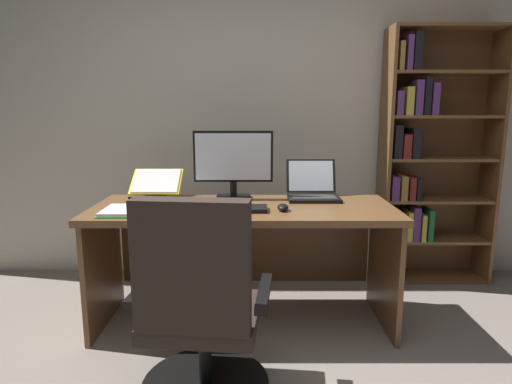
# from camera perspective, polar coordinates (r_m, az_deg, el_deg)

# --- Properties ---
(wall_back) EXTENTS (5.29, 0.12, 2.81)m
(wall_back) POSITION_cam_1_polar(r_m,az_deg,el_deg) (3.50, 0.44, 12.21)
(wall_back) COLOR beige
(wall_back) RESTS_ON ground
(desk) EXTENTS (1.81, 0.70, 0.75)m
(desk) POSITION_cam_1_polar(r_m,az_deg,el_deg) (2.74, -1.75, -5.58)
(desk) COLOR brown
(desk) RESTS_ON ground
(bookshelf) EXTENTS (0.84, 0.29, 1.90)m
(bookshelf) POSITION_cam_1_polar(r_m,az_deg,el_deg) (3.54, 21.15, 4.03)
(bookshelf) COLOR brown
(bookshelf) RESTS_ON ground
(office_chair) EXTENTS (0.65, 0.60, 0.97)m
(office_chair) POSITION_cam_1_polar(r_m,az_deg,el_deg) (2.01, -7.50, -16.13)
(office_chair) COLOR black
(office_chair) RESTS_ON ground
(monitor) EXTENTS (0.51, 0.16, 0.44)m
(monitor) POSITION_cam_1_polar(r_m,az_deg,el_deg) (2.80, -3.16, 3.64)
(monitor) COLOR black
(monitor) RESTS_ON desk
(laptop) EXTENTS (0.33, 0.32, 0.24)m
(laptop) POSITION_cam_1_polar(r_m,az_deg,el_deg) (2.86, 7.26, 0.21)
(laptop) COLOR black
(laptop) RESTS_ON desk
(keyboard) EXTENTS (0.42, 0.15, 0.02)m
(keyboard) POSITION_cam_1_polar(r_m,az_deg,el_deg) (2.50, -3.52, -2.19)
(keyboard) COLOR black
(keyboard) RESTS_ON desk
(computer_mouse) EXTENTS (0.06, 0.10, 0.04)m
(computer_mouse) POSITION_cam_1_polar(r_m,az_deg,el_deg) (2.50, 3.37, -2.01)
(computer_mouse) COLOR black
(computer_mouse) RESTS_ON desk
(reading_stand_with_book) EXTENTS (0.33, 0.28, 0.17)m
(reading_stand_with_book) POSITION_cam_1_polar(r_m,az_deg,el_deg) (2.96, -13.11, 1.05)
(reading_stand_with_book) COLOR black
(reading_stand_with_book) RESTS_ON desk
(open_binder) EXTENTS (0.41, 0.28, 0.02)m
(open_binder) POSITION_cam_1_polar(r_m,az_deg,el_deg) (2.53, -15.17, -2.39)
(open_binder) COLOR green
(open_binder) RESTS_ON desk
(notepad) EXTENTS (0.16, 0.22, 0.01)m
(notepad) POSITION_cam_1_polar(r_m,az_deg,el_deg) (2.71, -7.92, -1.38)
(notepad) COLOR silver
(notepad) RESTS_ON desk
(pen) EXTENTS (0.14, 0.04, 0.01)m
(pen) POSITION_cam_1_polar(r_m,az_deg,el_deg) (2.71, -7.50, -1.20)
(pen) COLOR navy
(pen) RESTS_ON notepad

